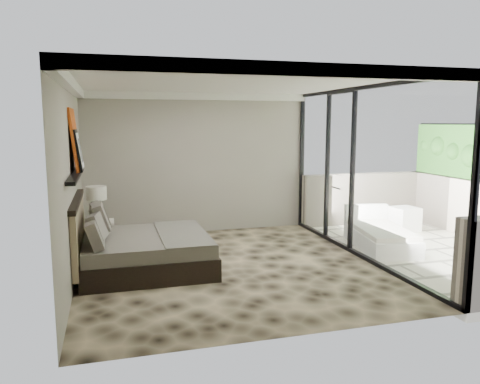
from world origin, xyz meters
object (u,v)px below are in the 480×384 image
object	(u,v)px
bed	(140,249)
lounger	(380,236)
ottoman	(404,219)
nightstand	(101,238)
table_lamp	(97,199)

from	to	relation	value
bed	lounger	world-z (taller)	bed
ottoman	lounger	xyz separation A→B (m)	(-1.21, -1.00, -0.04)
bed	nightstand	bearing A→B (deg)	114.37
table_lamp	lounger	size ratio (longest dim) A/B	0.35
bed	nightstand	size ratio (longest dim) A/B	4.26
bed	table_lamp	world-z (taller)	table_lamp
table_lamp	ottoman	xyz separation A→B (m)	(6.07, -0.08, -0.67)
ottoman	table_lamp	bearing A→B (deg)	179.25
bed	table_lamp	xyz separation A→B (m)	(-0.62, 1.25, 0.59)
nightstand	lounger	size ratio (longest dim) A/B	0.26
bed	ottoman	xyz separation A→B (m)	(5.44, 1.17, -0.08)
bed	nightstand	distance (m)	1.41
table_lamp	ottoman	world-z (taller)	table_lamp
table_lamp	lounger	distance (m)	5.03
lounger	table_lamp	bearing A→B (deg)	177.75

